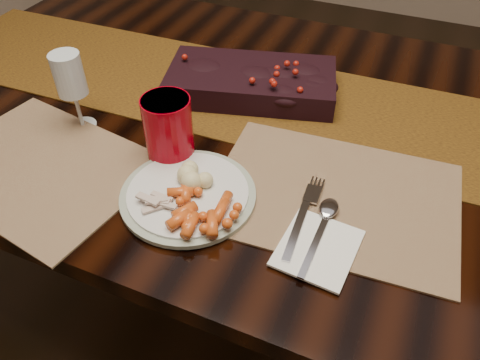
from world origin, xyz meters
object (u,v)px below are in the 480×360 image
at_px(placemat_main, 334,195).
at_px(napkin, 318,248).
at_px(centerpiece, 251,78).
at_px(dining_table, 268,230).
at_px(mashed_potatoes, 197,172).
at_px(baby_carrots, 199,207).
at_px(turkey_shreds, 158,200).
at_px(dinner_plate, 188,194).
at_px(red_cup, 168,128).
at_px(wine_glass, 74,92).

distance_m(placemat_main, napkin, 0.13).
bearing_deg(centerpiece, dining_table, -37.89).
relative_size(dining_table, centerpiece, 4.81).
relative_size(dining_table, napkin, 13.37).
bearing_deg(placemat_main, centerpiece, 132.35).
bearing_deg(centerpiece, mashed_potatoes, -84.71).
height_order(placemat_main, baby_carrots, baby_carrots).
bearing_deg(turkey_shreds, mashed_potatoes, 64.48).
distance_m(mashed_potatoes, turkey_shreds, 0.09).
relative_size(dining_table, placemat_main, 4.17).
bearing_deg(dinner_plate, centerpiece, 94.26).
distance_m(dining_table, mashed_potatoes, 0.50).
bearing_deg(red_cup, centerpiece, 77.85).
relative_size(dining_table, dinner_plate, 7.47).
relative_size(dinner_plate, red_cup, 1.92).
bearing_deg(turkey_shreds, centerpiece, 89.26).
distance_m(baby_carrots, turkey_shreds, 0.07).
distance_m(centerpiece, dinner_plate, 0.37).
relative_size(red_cup, wine_glass, 0.76).
distance_m(dinner_plate, wine_glass, 0.33).
height_order(baby_carrots, napkin, baby_carrots).
xyz_separation_m(centerpiece, wine_glass, (-0.28, -0.26, 0.04)).
relative_size(dinner_plate, wine_glass, 1.45).
xyz_separation_m(dining_table, placemat_main, (0.18, -0.19, 0.38)).
distance_m(baby_carrots, mashed_potatoes, 0.08).
bearing_deg(centerpiece, red_cup, -102.15).
xyz_separation_m(dinner_plate, baby_carrots, (0.04, -0.04, 0.02)).
bearing_deg(baby_carrots, dinner_plate, 138.04).
relative_size(placemat_main, napkin, 3.20).
distance_m(dinner_plate, baby_carrots, 0.06).
bearing_deg(dinner_plate, dining_table, 79.28).
relative_size(dining_table, turkey_shreds, 27.05).
height_order(dinner_plate, wine_glass, wine_glass).
xyz_separation_m(dining_table, wine_glass, (-0.36, -0.19, 0.46)).
xyz_separation_m(centerpiece, turkey_shreds, (-0.01, -0.41, -0.01)).
xyz_separation_m(napkin, wine_glass, (-0.55, 0.13, 0.08)).
xyz_separation_m(dining_table, red_cup, (-0.14, -0.21, 0.44)).
bearing_deg(centerpiece, wine_glass, -137.51).
distance_m(turkey_shreds, red_cup, 0.15).
xyz_separation_m(placemat_main, dinner_plate, (-0.24, -0.11, 0.01)).
height_order(centerpiece, placemat_main, centerpiece).
height_order(turkey_shreds, wine_glass, wine_glass).
distance_m(turkey_shreds, napkin, 0.28).
bearing_deg(placemat_main, mashed_potatoes, -165.01).
bearing_deg(red_cup, baby_carrots, -45.68).
bearing_deg(dinner_plate, baby_carrots, -41.96).
xyz_separation_m(placemat_main, napkin, (0.01, -0.13, 0.00)).
bearing_deg(mashed_potatoes, dinner_plate, -97.24).
xyz_separation_m(placemat_main, mashed_potatoes, (-0.23, -0.08, 0.04)).
xyz_separation_m(dinner_plate, red_cup, (-0.09, 0.09, 0.06)).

